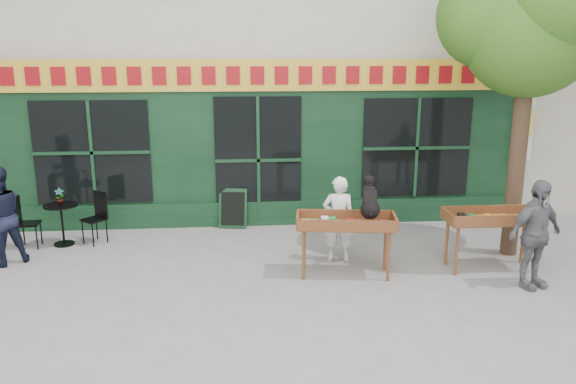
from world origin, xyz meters
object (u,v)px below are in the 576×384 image
book_cart_center (346,225)px  man_right (535,234)px  dog (370,196)px  woman (339,219)px  book_cart_right (493,220)px  bistro_table (62,216)px

book_cart_center → man_right: 2.78m
dog → woman: (-0.35, 0.70, -0.56)m
book_cart_right → bistro_table: (-7.25, 1.79, -0.28)m
book_cart_center → bistro_table: size_ratio=2.06×
woman → bistro_table: bearing=-6.2°
woman → book_cart_right: size_ratio=0.97×
woman → man_right: bearing=161.1°
bistro_table → book_cart_right: bearing=-13.9°
dog → book_cart_center: bearing=179.5°
woman → book_cart_right: woman is taller
book_cart_center → man_right: man_right is taller
book_cart_center → bistro_table: 5.21m
book_cart_center → woman: size_ratio=1.08×
book_cart_right → man_right: (0.30, -0.75, 0.00)m
man_right → dog: bearing=144.8°
dog → bistro_table: dog is taller
woman → bistro_table: (-4.86, 1.20, -0.18)m
woman → book_cart_center: bearing=97.6°
book_cart_right → bistro_table: 7.48m
book_cart_right → man_right: 0.81m
book_cart_right → woman: bearing=166.3°
book_cart_right → bistro_table: size_ratio=1.98×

